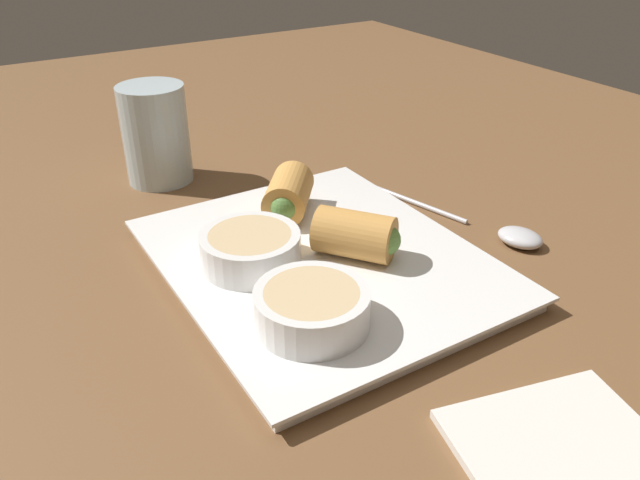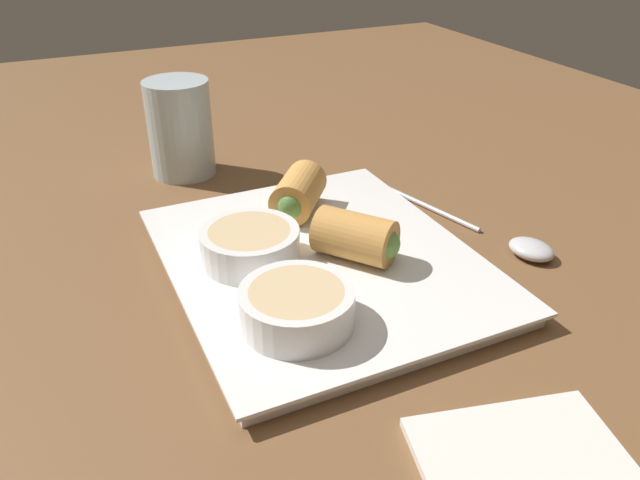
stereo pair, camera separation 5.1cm
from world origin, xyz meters
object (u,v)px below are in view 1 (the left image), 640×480
dipping_bowl_near (250,248)px  drinking_glass (156,134)px  spoon (504,232)px  serving_plate (320,264)px  dipping_bowl_far (312,307)px  napkin (585,478)px

dipping_bowl_near → drinking_glass: 23.92cm
drinking_glass → spoon: bearing=-142.5°
serving_plate → dipping_bowl_far: 9.71cm
serving_plate → napkin: serving_plate is taller
drinking_glass → dipping_bowl_far: bearing=179.6°
drinking_glass → serving_plate: bearing=-168.6°
serving_plate → napkin: (-26.21, -1.24, -0.46)cm
dipping_bowl_far → spoon: 23.51cm
dipping_bowl_near → napkin: dipping_bowl_near is taller
dipping_bowl_near → napkin: bearing=-166.5°
dipping_bowl_far → dipping_bowl_near: bearing=0.5°
dipping_bowl_near → dipping_bowl_far: (-9.66, -0.09, 0.00)cm
serving_plate → drinking_glass: drinking_glass is taller
serving_plate → dipping_bowl_far: (-7.73, 5.41, 2.29)cm
serving_plate → napkin: 26.24cm
dipping_bowl_far → drinking_glass: 33.55cm
spoon → serving_plate: bearing=76.9°
serving_plate → dipping_bowl_far: dipping_bowl_far is taller
dipping_bowl_far → drinking_glass: size_ratio=0.78×
dipping_bowl_far → drinking_glass: (33.47, -0.22, 2.29)cm
dipping_bowl_far → drinking_glass: drinking_glass is taller
dipping_bowl_near → spoon: dipping_bowl_near is taller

